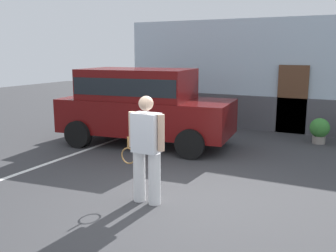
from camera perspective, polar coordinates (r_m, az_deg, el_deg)
The scene contains 6 objects.
ground_plane at distance 6.60m, azimuth -0.22°, elevation -11.25°, with size 40.00×40.00×0.00m, color #38383A.
parking_stripe_0 at distance 9.67m, azimuth -14.43°, elevation -4.29°, with size 0.12×4.40×0.01m, color silver.
house_frontage at distance 12.65m, azimuth 14.48°, elevation 6.92°, with size 9.70×0.40×3.54m.
parked_suv at distance 10.35m, azimuth -3.82°, elevation 3.50°, with size 4.79×2.58×2.05m.
tennis_player_man at distance 6.31m, azimuth -3.27°, elevation -3.38°, with size 0.92×0.29×1.81m.
potted_plant_by_porch at distance 11.31m, azimuth 21.70°, elevation -0.49°, with size 0.54×0.54×0.71m.
Camera 1 is at (2.82, -5.42, 2.51)m, focal length 40.81 mm.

